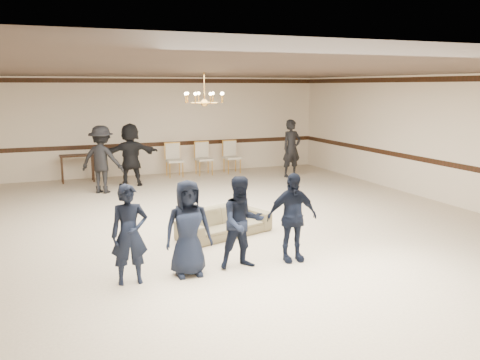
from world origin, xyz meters
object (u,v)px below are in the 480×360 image
Objects in this scene: adult_mid at (130,155)px; adult_right at (292,148)px; boy_d at (292,217)px; settee at (224,222)px; banquet_chair_left at (174,160)px; banquet_chair_mid at (204,159)px; chandelier at (204,88)px; boy_c at (242,223)px; adult_left at (102,159)px; boy_a at (129,234)px; boy_b at (188,228)px; banquet_chair_right at (232,157)px; console_table at (78,168)px.

adult_mid is 1.00× the size of adult_right.
boy_d is 0.79× the size of settee.
banquet_chair_mid is at bearing 0.04° from banquet_chair_left.
chandelier is at bearing 101.99° from boy_d.
adult_left is (-1.36, 6.90, 0.18)m from boy_c.
adult_right is (6.44, 7.20, 0.18)m from boy_a.
adult_left is 1.14m from adult_mid.
boy_b and boy_c have the same top height.
adult_mid reaches higher than banquet_chair_right.
boy_b is 0.81× the size of adult_right.
banquet_chair_left is (0.23, 8.62, -0.22)m from boy_d.
adult_mid is 1.73× the size of banquet_chair_mid.
banquet_chair_left is at bearing 84.85° from boy_c.
banquet_chair_left and banquet_chair_right have the same top height.
settee is 5.43m from adult_left.
boy_b is at bearing -177.70° from boy_c.
chandelier is 4.42m from adult_left.
boy_d is (1.80, 0.00, 0.00)m from boy_b.
adult_left is 1.73× the size of banquet_chair_right.
boy_b reaches higher than banquet_chair_mid.
boy_d reaches higher than banquet_chair_left.
banquet_chair_mid is (-2.52, 1.42, -0.39)m from adult_right.
boy_d is 8.71m from banquet_chair_mid.
boy_b is at bearing -103.20° from banquet_chair_left.
boy_b is at bearing 125.98° from adult_left.
settee is (2.15, 1.79, -0.47)m from boy_a.
adult_right is 3.81m from banquet_chair_left.
adult_left is at bearing -161.64° from banquet_chair_right.
settee is 6.88m from banquet_chair_left.
chandelier is 4.60m from boy_a.
settee is 1.88× the size of console_table.
banquet_chair_left is at bearing 65.24° from settee.
adult_right is 1.73× the size of banquet_chair_left.
settee is (1.25, 1.79, -0.47)m from boy_b.
adult_right is (5.54, 7.20, 0.18)m from boy_b.
adult_right is at bearing 54.89° from boy_b.
adult_left is (-0.46, 6.90, 0.18)m from boy_b.
boy_c is at bearing -119.37° from settee.
boy_c is 1.40× the size of banquet_chair_left.
chandelier is 0.51× the size of adult_mid.
adult_right is at bearing -144.94° from adult_left.
banquet_chair_mid is (1.78, 6.83, 0.26)m from settee.
chandelier is at bearing 100.40° from adult_mid.
boy_d reaches higher than banquet_chair_mid.
settee is at bearing -114.76° from banquet_chair_right.
banquet_chair_mid is (1.65, 5.24, -2.34)m from chandelier.
banquet_chair_mid reaches higher than console_table.
chandelier is at bearing 67.08° from settee.
boy_c is (1.80, 0.00, 0.00)m from boy_a.
chandelier is at bearing 84.21° from boy_c.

